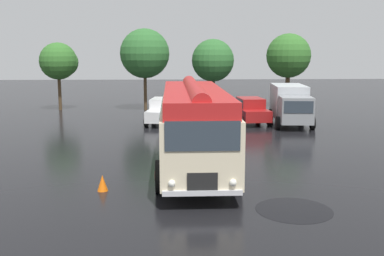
# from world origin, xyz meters

# --- Properties ---
(ground_plane) EXTENTS (120.00, 120.00, 0.00)m
(ground_plane) POSITION_xyz_m (0.00, 0.00, 0.00)
(ground_plane) COLOR black
(vintage_bus) EXTENTS (2.93, 10.14, 3.49)m
(vintage_bus) POSITION_xyz_m (0.05, 0.75, 1.89)
(vintage_bus) COLOR beige
(vintage_bus) RESTS_ON ground
(car_near_left) EXTENTS (2.39, 4.39, 1.66)m
(car_near_left) POSITION_xyz_m (-1.38, 12.32, 0.85)
(car_near_left) COLOR silver
(car_near_left) RESTS_ON ground
(car_mid_left) EXTENTS (2.06, 4.25, 1.66)m
(car_mid_left) POSITION_xyz_m (1.68, 12.45, 0.85)
(car_mid_left) COLOR navy
(car_mid_left) RESTS_ON ground
(car_mid_right) EXTENTS (2.20, 4.32, 1.66)m
(car_mid_right) POSITION_xyz_m (4.41, 12.34, 0.85)
(car_mid_right) COLOR maroon
(car_mid_right) RESTS_ON ground
(box_van) EXTENTS (2.74, 5.92, 2.50)m
(box_van) POSITION_xyz_m (6.88, 11.77, 1.36)
(box_van) COLOR #B2B7BC
(box_van) RESTS_ON ground
(tree_far_left) EXTENTS (3.01, 2.96, 5.41)m
(tree_far_left) POSITION_xyz_m (-9.73, 19.78, 3.89)
(tree_far_left) COLOR #4C3823
(tree_far_left) RESTS_ON ground
(tree_left_of_centre) EXTENTS (3.94, 3.94, 6.51)m
(tree_left_of_centre) POSITION_xyz_m (-2.93, 19.49, 4.52)
(tree_left_of_centre) COLOR #4C3823
(tree_left_of_centre) RESTS_ON ground
(tree_centre) EXTENTS (3.49, 3.49, 5.72)m
(tree_centre) POSITION_xyz_m (2.52, 20.27, 3.96)
(tree_centre) COLOR #4C3823
(tree_centre) RESTS_ON ground
(tree_right_of_centre) EXTENTS (3.67, 3.67, 6.18)m
(tree_right_of_centre) POSITION_xyz_m (9.07, 20.58, 4.32)
(tree_right_of_centre) COLOR #4C3823
(tree_right_of_centre) RESTS_ON ground
(traffic_cone) EXTENTS (0.36, 0.36, 0.55)m
(traffic_cone) POSITION_xyz_m (-3.19, -2.12, 0.28)
(traffic_cone) COLOR orange
(traffic_cone) RESTS_ON ground
(puddle_patch) EXTENTS (2.30, 2.30, 0.01)m
(puddle_patch) POSITION_xyz_m (2.80, -4.27, 0.00)
(puddle_patch) COLOR black
(puddle_patch) RESTS_ON ground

